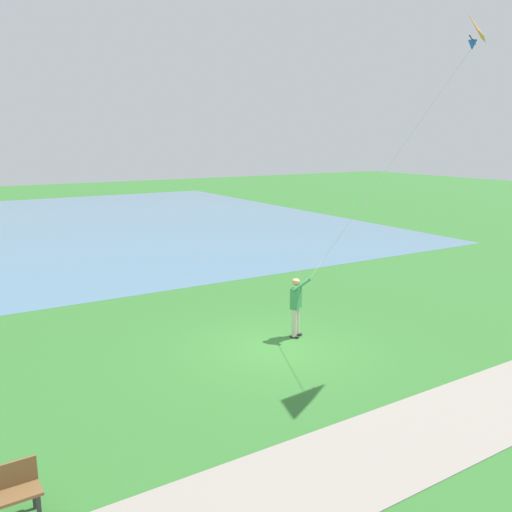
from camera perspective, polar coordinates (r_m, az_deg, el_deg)
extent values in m
plane|color=#33702D|center=(15.25, 2.14, -9.51)|extent=(120.00, 120.00, 0.00)
cube|color=gray|center=(10.44, 9.40, -20.57)|extent=(3.10, 32.04, 0.02)
cube|color=#232328|center=(16.23, 4.32, -8.06)|extent=(0.26, 0.22, 0.06)
cylinder|color=beige|center=(16.10, 4.28, -6.65)|extent=(0.14, 0.14, 0.82)
cube|color=#232328|center=(16.02, 4.02, -8.33)|extent=(0.26, 0.22, 0.06)
cylinder|color=beige|center=(15.88, 3.97, -6.90)|extent=(0.14, 0.14, 0.82)
cube|color=#38894C|center=(15.78, 4.16, -4.33)|extent=(0.40, 0.45, 0.60)
sphere|color=tan|center=(15.65, 4.19, -2.72)|extent=(0.22, 0.22, 0.22)
ellipsoid|color=tan|center=(15.65, 4.14, -2.58)|extent=(0.31, 0.31, 0.13)
cylinder|color=#38894C|center=(15.66, 5.06, -2.76)|extent=(0.56, 0.14, 0.43)
cylinder|color=#38894C|center=(15.50, 4.84, -2.91)|extent=(0.34, 0.54, 0.43)
sphere|color=tan|center=(15.50, 5.51, -2.44)|extent=(0.10, 0.10, 0.10)
pyramid|color=orange|center=(14.46, 20.74, 21.29)|extent=(1.09, 1.39, 0.65)
cone|color=blue|center=(14.37, 21.46, 19.63)|extent=(0.28, 0.28, 0.22)
cylinder|color=black|center=(14.39, 21.50, 20.07)|extent=(0.69, 1.11, 0.02)
cylinder|color=silver|center=(14.52, 12.94, 8.16)|extent=(3.19, 2.13, 5.91)
cube|color=#2D2D33|center=(9.60, -21.53, -22.98)|extent=(0.06, 0.06, 0.45)
cube|color=#2D2D33|center=(9.87, -21.94, -21.98)|extent=(0.06, 0.06, 0.45)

